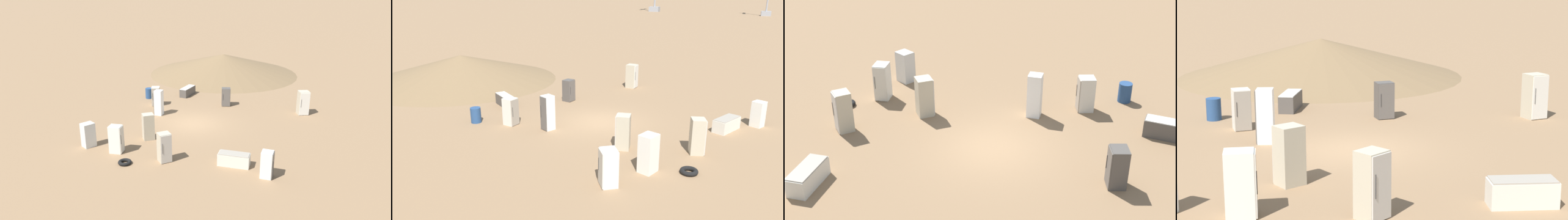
# 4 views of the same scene
# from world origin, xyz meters

# --- Properties ---
(ground_plane) EXTENTS (1000.00, 1000.00, 0.00)m
(ground_plane) POSITION_xyz_m (0.00, 0.00, 0.00)
(ground_plane) COLOR #846647
(dirt_mound) EXTENTS (15.92, 15.92, 2.12)m
(dirt_mound) POSITION_xyz_m (-5.79, -14.70, 1.06)
(dirt_mound) COLOR brown
(dirt_mound) RESTS_ON ground_plane
(discarded_fridge_0) EXTENTS (0.85, 0.83, 1.45)m
(discarded_fridge_0) POSITION_xyz_m (-2.53, 8.38, 0.73)
(discarded_fridge_0) COLOR silver
(discarded_fridge_0) RESTS_ON ground_plane
(discarded_fridge_1) EXTENTS (0.84, 0.84, 1.81)m
(discarded_fridge_1) POSITION_xyz_m (-8.62, -0.59, 0.91)
(discarded_fridge_1) COLOR #B2A88E
(discarded_fridge_1) RESTS_ON ground_plane
(discarded_fridge_2) EXTENTS (1.89, 1.42, 0.72)m
(discarded_fridge_2) POSITION_xyz_m (-1.19, 6.80, 0.36)
(discarded_fridge_2) COLOR beige
(discarded_fridge_2) RESTS_ON ground_plane
(discarded_fridge_3) EXTENTS (0.74, 0.79, 1.55)m
(discarded_fridge_3) POSITION_xyz_m (2.31, -4.65, 0.77)
(discarded_fridge_3) COLOR beige
(discarded_fridge_3) RESTS_ON ground_plane
(discarded_fridge_4) EXTENTS (0.96, 0.94, 1.51)m
(discarded_fridge_4) POSITION_xyz_m (7.00, 2.77, 0.76)
(discarded_fridge_4) COLOR silver
(discarded_fridge_4) RESTS_ON ground_plane
(discarded_fridge_5) EXTENTS (0.80, 0.76, 1.48)m
(discarded_fridge_5) POSITION_xyz_m (-3.33, -3.60, 0.74)
(discarded_fridge_5) COLOR #4C4742
(discarded_fridge_5) RESTS_ON ground_plane
(discarded_fridge_6) EXTENTS (0.92, 0.83, 1.68)m
(discarded_fridge_6) POSITION_xyz_m (5.26, 3.95, 0.84)
(discarded_fridge_6) COLOR silver
(discarded_fridge_6) RESTS_ON ground_plane
(discarded_fridge_7) EXTENTS (1.62, 1.91, 0.75)m
(discarded_fridge_7) POSITION_xyz_m (-0.67, -7.02, 0.38)
(discarded_fridge_7) COLOR #4C4742
(discarded_fridge_7) RESTS_ON ground_plane
(discarded_fridge_8) EXTENTS (0.79, 0.78, 1.92)m
(discarded_fridge_8) POSITION_xyz_m (2.25, -2.33, 0.96)
(discarded_fridge_8) COLOR white
(discarded_fridge_8) RESTS_ON ground_plane
(discarded_fridge_9) EXTENTS (0.83, 0.82, 1.71)m
(discarded_fridge_9) POSITION_xyz_m (2.56, 5.64, 0.85)
(discarded_fridge_9) COLOR #B2A88E
(discarded_fridge_9) RESTS_ON ground_plane
(discarded_fridge_10) EXTENTS (0.80, 0.79, 1.70)m
(discarded_fridge_10) POSITION_xyz_m (3.29, 2.25, 0.85)
(discarded_fridge_10) COLOR #B2A88E
(discarded_fridge_10) RESTS_ON ground_plane
(scrap_tire) EXTENTS (0.77, 0.77, 0.20)m
(scrap_tire) POSITION_xyz_m (4.80, 5.60, 0.10)
(scrap_tire) COLOR black
(scrap_tire) RESTS_ON ground_plane
(rusty_barrel) EXTENTS (0.59, 0.59, 0.89)m
(rusty_barrel) POSITION_xyz_m (2.77, -6.73, 0.44)
(rusty_barrel) COLOR navy
(rusty_barrel) RESTS_ON ground_plane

